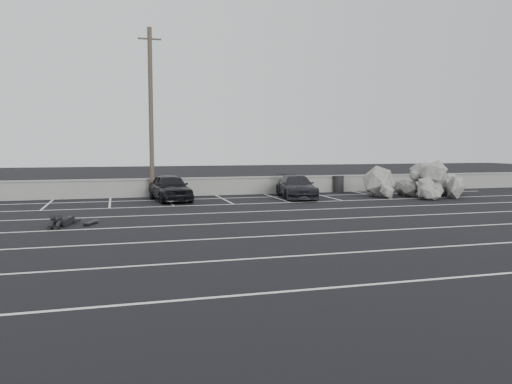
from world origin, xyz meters
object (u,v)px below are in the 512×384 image
object	(u,v)px
riprap_pile	(420,186)
utility_pole	(151,113)
trash_bin	(339,184)
person	(65,218)
car_left	(170,187)
car_right	(296,187)
skateboard	(91,222)

from	to	relation	value
riprap_pile	utility_pole	bearing A→B (deg)	167.61
trash_bin	person	xyz separation A→B (m)	(-15.39, -9.25, -0.29)
car_left	utility_pole	world-z (taller)	utility_pole
car_right	person	size ratio (longest dim) A/B	1.68
car_left	car_right	bearing A→B (deg)	-11.67
riprap_pile	person	distance (m)	19.60
car_right	skateboard	distance (m)	12.73
car_right	trash_bin	xyz separation A→B (m)	(3.81, 2.60, -0.11)
utility_pole	person	world-z (taller)	utility_pole
car_right	person	xyz separation A→B (m)	(-11.59, -6.65, -0.40)
car_right	car_left	bearing A→B (deg)	-175.32
car_left	riprap_pile	distance (m)	14.26
utility_pole	person	bearing A→B (deg)	-113.30
car_right	utility_pole	world-z (taller)	utility_pole
car_left	trash_bin	size ratio (longest dim) A/B	4.00
car_right	riprap_pile	xyz separation A→B (m)	(7.21, -1.09, -0.05)
trash_bin	skateboard	distance (m)	17.33
car_right	utility_pole	size ratio (longest dim) A/B	0.47
car_right	riprap_pile	size ratio (longest dim) A/B	0.66
car_right	trash_bin	world-z (taller)	car_right
riprap_pile	skateboard	size ratio (longest dim) A/B	7.71
skateboard	riprap_pile	bearing A→B (deg)	42.69
car_left	riprap_pile	xyz separation A→B (m)	(14.18, -1.56, -0.13)
car_left	person	bearing A→B (deg)	-130.81
car_right	riprap_pile	distance (m)	7.29
car_left	skateboard	size ratio (longest dim) A/B	4.86
skateboard	person	bearing A→B (deg)	-171.80
car_left	trash_bin	xyz separation A→B (m)	(10.78, 2.13, -0.18)
car_right	skateboard	size ratio (longest dim) A/B	5.12
utility_pole	person	xyz separation A→B (m)	(-3.81, -8.85, -4.50)
person	skateboard	distance (m)	0.97
car_left	utility_pole	distance (m)	4.46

